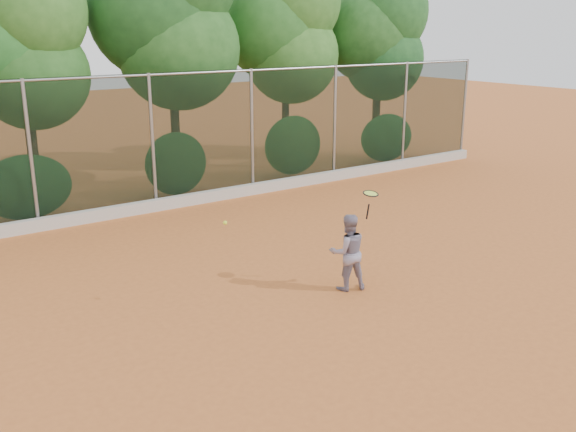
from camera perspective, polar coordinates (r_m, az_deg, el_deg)
ground at (r=11.50m, az=2.90°, el=-7.15°), size 80.00×80.00×0.00m
concrete_curb at (r=17.03m, az=-11.39°, el=1.00°), size 24.00×0.20×0.30m
tennis_player at (r=11.60m, az=5.33°, el=-3.21°), size 0.83×0.74×1.42m
chainlink_fence at (r=16.82m, az=-11.97°, el=6.75°), size 24.09×0.09×3.50m
foliage_backdrop at (r=18.25m, az=-16.68°, el=15.20°), size 23.70×3.63×7.55m
tennis_racket at (r=11.55m, az=7.33°, el=1.80°), size 0.29×0.29×0.53m
tennis_ball_in_flight at (r=10.52m, az=-5.62°, el=-0.61°), size 0.07×0.07×0.07m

